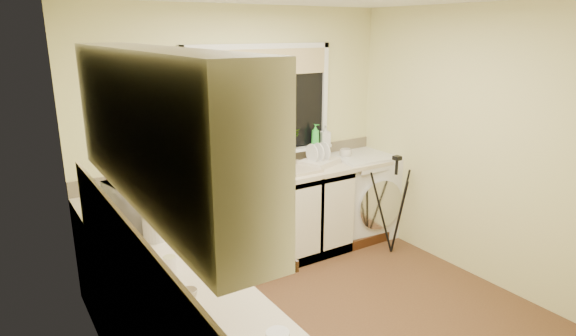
{
  "coord_description": "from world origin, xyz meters",
  "views": [
    {
      "loc": [
        -2.09,
        -2.59,
        2.22
      ],
      "look_at": [
        -0.07,
        0.55,
        1.15
      ],
      "focal_mm": 30.06,
      "sensor_mm": 36.0,
      "label": 1
    }
  ],
  "objects": [
    {
      "name": "laptop",
      "position": [
        -0.76,
        1.22,
        0.96
      ],
      "size": [
        0.41,
        0.41,
        0.23
      ],
      "rotation": [
        0.0,
        0.0,
        0.32
      ],
      "color": "#A8A8B0",
      "rests_on": "worktop_back"
    },
    {
      "name": "windowsill",
      "position": [
        0.2,
        1.43,
        1.04
      ],
      "size": [
        1.6,
        0.14,
        0.03
      ],
      "primitive_type": "cube",
      "color": "white",
      "rests_on": "wall_back"
    },
    {
      "name": "plant_d",
      "position": [
        0.5,
        1.41,
        1.16
      ],
      "size": [
        0.23,
        0.21,
        0.22
      ],
      "primitive_type": "imported",
      "rotation": [
        0.0,
        0.0,
        0.21
      ],
      "color": "#999999",
      "rests_on": "windowsill"
    },
    {
      "name": "kettle",
      "position": [
        -1.25,
        0.32,
        1.0
      ],
      "size": [
        0.16,
        0.16,
        0.21
      ],
      "primitive_type": "cylinder",
      "color": "silver",
      "rests_on": "worktop_left"
    },
    {
      "name": "base_cabinet_back",
      "position": [
        -0.33,
        1.2,
        0.43
      ],
      "size": [
        2.55,
        0.6,
        0.86
      ],
      "primitive_type": "cube",
      "color": "silver",
      "rests_on": "floor"
    },
    {
      "name": "dish_rack",
      "position": [
        0.73,
        1.21,
        0.93
      ],
      "size": [
        0.46,
        0.4,
        0.06
      ],
      "primitive_type": "cube",
      "rotation": [
        0.0,
        0.0,
        0.36
      ],
      "color": "beige",
      "rests_on": "worktop_back"
    },
    {
      "name": "window_glass",
      "position": [
        0.2,
        1.49,
        1.55
      ],
      "size": [
        1.5,
        0.02,
        1.0
      ],
      "primitive_type": "cube",
      "color": "black",
      "rests_on": "wall_back"
    },
    {
      "name": "microwave",
      "position": [
        -1.23,
        0.66,
        1.04
      ],
      "size": [
        0.45,
        0.58,
        0.29
      ],
      "primitive_type": "imported",
      "rotation": [
        0.0,
        0.0,
        1.77
      ],
      "color": "white",
      "rests_on": "worktop_left"
    },
    {
      "name": "plant_b",
      "position": [
        -0.04,
        1.42,
        1.18
      ],
      "size": [
        0.18,
        0.16,
        0.26
      ],
      "primitive_type": "imported",
      "rotation": [
        0.0,
        0.0,
        -0.38
      ],
      "color": "#999999",
      "rests_on": "windowsill"
    },
    {
      "name": "window_blind",
      "position": [
        0.2,
        1.46,
        1.92
      ],
      "size": [
        1.5,
        0.02,
        0.25
      ],
      "primitive_type": "cube",
      "color": "tan",
      "rests_on": "wall_back"
    },
    {
      "name": "splashback_back",
      "position": [
        0.0,
        1.49,
        0.97
      ],
      "size": [
        3.2,
        0.02,
        0.14
      ],
      "primitive_type": "cube",
      "color": "beige",
      "rests_on": "wall_back"
    },
    {
      "name": "washing_machine",
      "position": [
        1.31,
        1.23,
        0.46
      ],
      "size": [
        0.71,
        0.69,
        0.92
      ],
      "primitive_type": "cube",
      "rotation": [
        0.0,
        0.0,
        -0.1
      ],
      "color": "silver",
      "rests_on": "floor"
    },
    {
      "name": "cup_left",
      "position": [
        -1.36,
        -0.53,
        0.94
      ],
      "size": [
        0.11,
        0.11,
        0.08
      ],
      "primitive_type": "imported",
      "rotation": [
        0.0,
        0.0,
        -0.27
      ],
      "color": "beige",
      "rests_on": "worktop_left"
    },
    {
      "name": "tripod",
      "position": [
        1.29,
        0.68,
        0.51
      ],
      "size": [
        0.58,
        0.58,
        1.03
      ],
      "primitive_type": null,
      "rotation": [
        0.0,
        0.0,
        0.19
      ],
      "color": "black",
      "rests_on": "floor"
    },
    {
      "name": "plant_c",
      "position": [
        0.22,
        1.42,
        1.17
      ],
      "size": [
        0.15,
        0.15,
        0.24
      ],
      "primitive_type": "imported",
      "rotation": [
        0.0,
        0.0,
        -0.14
      ],
      "color": "#999999",
      "rests_on": "windowsill"
    },
    {
      "name": "upper_cabinet",
      "position": [
        -1.44,
        -0.45,
        1.8
      ],
      "size": [
        0.28,
        1.9,
        0.7
      ],
      "primitive_type": "cube",
      "color": "silver",
      "rests_on": "wall_left"
    },
    {
      "name": "plant_a",
      "position": [
        -0.32,
        1.41,
        1.16
      ],
      "size": [
        0.12,
        0.08,
        0.22
      ],
      "primitive_type": "imported",
      "rotation": [
        0.0,
        0.0,
        0.04
      ],
      "color": "#999999",
      "rests_on": "windowsill"
    },
    {
      "name": "steel_jar",
      "position": [
        -1.33,
        -0.17,
        0.95
      ],
      "size": [
        0.07,
        0.07,
        0.1
      ],
      "primitive_type": "cylinder",
      "color": "silver",
      "rests_on": "worktop_left"
    },
    {
      "name": "faucet",
      "position": [
        0.2,
        1.38,
        1.02
      ],
      "size": [
        0.03,
        0.03,
        0.24
      ],
      "primitive_type": "cylinder",
      "color": "silver",
      "rests_on": "worktop_back"
    },
    {
      "name": "sink",
      "position": [
        0.2,
        1.2,
        0.91
      ],
      "size": [
        0.82,
        0.46,
        0.03
      ],
      "primitive_type": "cube",
      "color": "tan",
      "rests_on": "worktop_back"
    },
    {
      "name": "wall_front",
      "position": [
        0.0,
        -1.5,
        1.23
      ],
      "size": [
        3.2,
        0.0,
        3.2
      ],
      "primitive_type": "plane",
      "rotation": [
        -1.57,
        0.0,
        0.0
      ],
      "color": "beige",
      "rests_on": "ground"
    },
    {
      "name": "wall_right",
      "position": [
        1.6,
        0.0,
        1.23
      ],
      "size": [
        0.0,
        3.0,
        3.0
      ],
      "primitive_type": "plane",
      "rotation": [
        1.57,
        0.0,
        -1.57
      ],
      "color": "beige",
      "rests_on": "ground"
    },
    {
      "name": "wall_left",
      "position": [
        -1.6,
        0.0,
        1.23
      ],
      "size": [
        0.0,
        3.0,
        3.0
      ],
      "primitive_type": "plane",
      "rotation": [
        1.57,
        0.0,
        1.57
      ],
      "color": "beige",
      "rests_on": "ground"
    },
    {
      "name": "soap_bottle_clear",
      "position": [
        0.94,
        1.39,
        1.15
      ],
      "size": [
        0.12,
        0.12,
        0.21
      ],
      "primitive_type": "imported",
      "rotation": [
        0.0,
        0.0,
        -0.32
      ],
      "color": "#999999",
      "rests_on": "windowsill"
    },
    {
      "name": "floor",
      "position": [
        0.0,
        0.0,
        0.0
      ],
      "size": [
        3.2,
        3.2,
        0.0
      ],
      "primitive_type": "plane",
      "color": "brown",
      "rests_on": "ground"
    },
    {
      "name": "worktop_back",
      "position": [
        0.0,
        1.2,
        0.88
      ],
      "size": [
        3.2,
        0.6,
        0.04
      ],
      "primitive_type": "cube",
      "color": "beige",
      "rests_on": "base_cabinet_back"
    },
    {
      "name": "worktop_left",
      "position": [
        -1.3,
        -0.3,
        0.88
      ],
      "size": [
        0.6,
        2.4,
        0.04
      ],
      "primitive_type": "cube",
      "color": "beige",
      "rests_on": "base_cabinet_left"
    },
    {
      "name": "wall_back",
      "position": [
        0.0,
        1.5,
        1.23
      ],
      "size": [
        3.2,
        0.0,
        3.2
      ],
      "primitive_type": "plane",
      "rotation": [
        1.57,
        0.0,
        0.0
      ],
      "color": "beige",
      "rests_on": "ground"
    },
    {
      "name": "soap_bottle_green",
      "position": [
        0.82,
        1.41,
        1.16
      ],
      "size": [
        0.12,
        0.12,
        0.23
      ],
      "primitive_type": "imported",
      "rotation": [
        0.0,
        0.0,
        0.43
      ],
      "color": "green",
      "rests_on": "windowsill"
    },
    {
      "name": "cup_back",
      "position": [
        1.12,
        1.27,
        0.95
      ],
      "size": [
        0.15,
        0.15,
        0.1
      ],
      "primitive_type": "imported",
      "rotation": [
        0.0,
        0.0,
        -0.23
      ],
      "color": "beige",
      "rests_on": "worktop_back"
    },
    {
      "name": "splashback_left",
      "position": [
        -1.59,
        -0.3,
        1.12
      ],
      "size": [
        0.02,
        2.4,
        0.45
      ],
      "primitive_type": "cube",
      "color": "beige",
      "rests_on": "wall_left"
    }
  ]
}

